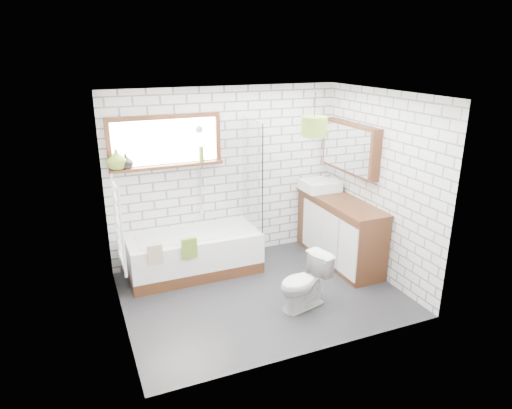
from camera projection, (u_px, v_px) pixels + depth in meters
name	position (u px, v px, depth m)	size (l,w,h in m)	color
floor	(261.00, 294.00, 5.86)	(3.40, 2.60, 0.01)	black
ceiling	(262.00, 94.00, 5.04)	(3.40, 2.60, 0.01)	white
wall_back	(226.00, 175.00, 6.59)	(3.40, 0.01, 2.50)	white
wall_front	(316.00, 242.00, 4.31)	(3.40, 0.01, 2.50)	white
wall_left	(114.00, 221.00, 4.83)	(0.01, 2.60, 2.50)	white
wall_right	(379.00, 186.00, 6.07)	(0.01, 2.60, 2.50)	white
window	(166.00, 142.00, 6.06)	(1.52, 0.16, 0.68)	#3D1F10
towel_radiator	(119.00, 225.00, 4.86)	(0.06, 0.52, 1.00)	white
mirror_cabinet	(350.00, 148.00, 6.43)	(0.16, 1.20, 0.70)	#3D1F10
shower_riser	(200.00, 172.00, 6.37)	(0.02, 0.02, 1.30)	silver
bathtub	(194.00, 253.00, 6.32)	(1.79, 0.79, 0.58)	white
shower_screen	(252.00, 174.00, 6.30)	(0.02, 0.72, 1.50)	white
towel_green	(189.00, 248.00, 5.83)	(0.20, 0.05, 0.27)	#5B7C25
towel_beige	(155.00, 254.00, 5.67)	(0.19, 0.05, 0.24)	tan
vanity	(339.00, 230.00, 6.62)	(0.54, 1.67, 0.95)	#3D1F10
basin	(320.00, 185.00, 6.86)	(0.52, 0.46, 0.15)	white
tap	(329.00, 181.00, 6.90)	(0.03, 0.03, 0.16)	silver
toilet	(304.00, 282.00, 5.45)	(0.65, 0.37, 0.66)	white
vase_olive	(117.00, 161.00, 5.86)	(0.25, 0.25, 0.27)	olive
vase_dark	(126.00, 163.00, 5.91)	(0.19, 0.19, 0.20)	black
bottle	(201.00, 155.00, 6.28)	(0.07, 0.07, 0.21)	olive
pendant	(314.00, 126.00, 5.45)	(0.31, 0.31, 0.23)	#5B7C25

